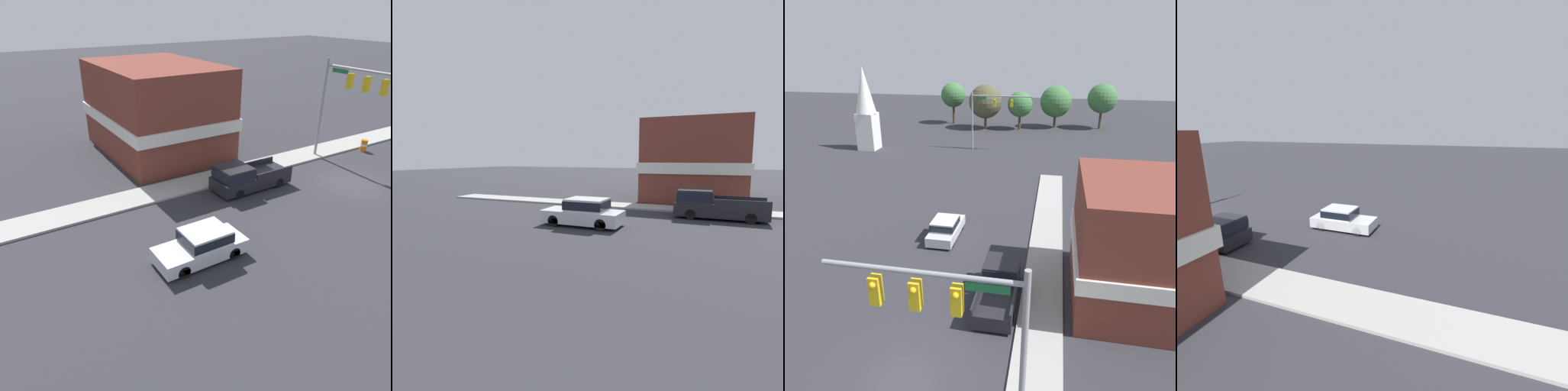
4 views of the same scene
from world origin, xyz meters
The scene contains 11 objects.
ground_plane centered at (0.00, 0.00, 0.00)m, with size 200.00×200.00×0.00m, color #2D2D33.
near_signal_assembly centered at (3.09, -2.08, 5.66)m, with size 6.82×0.49×7.72m.
far_signal_assembly centered at (-3.23, 40.26, 5.82)m, with size 8.26×0.49×7.98m.
car_lead centered at (-1.94, 13.54, 0.82)m, with size 1.92×4.59×1.59m.
pickup_truck_parked centered at (3.24, 6.88, 0.90)m, with size 2.12×5.48×1.83m.
church_steeple centered at (-20.10, 37.46, 5.92)m, with size 2.77×2.77×11.32m.
backdrop_tree_left_far centered at (-13.30, 58.51, 5.26)m, with size 4.50×4.50×7.53m.
backdrop_tree_left_mid centered at (-6.52, 54.81, 4.72)m, with size 5.77×5.77×7.61m.
backdrop_tree_center centered at (-0.53, 55.30, 4.34)m, with size 4.31×4.31×6.51m.
backdrop_tree_right_mid centered at (5.50, 58.16, 4.59)m, with size 5.47×5.47×7.33m.
backdrop_tree_right_far centered at (13.40, 58.61, 5.27)m, with size 5.06×5.06×7.82m.
Camera 3 is at (5.78, -11.68, 13.82)m, focal length 35.00 mm.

